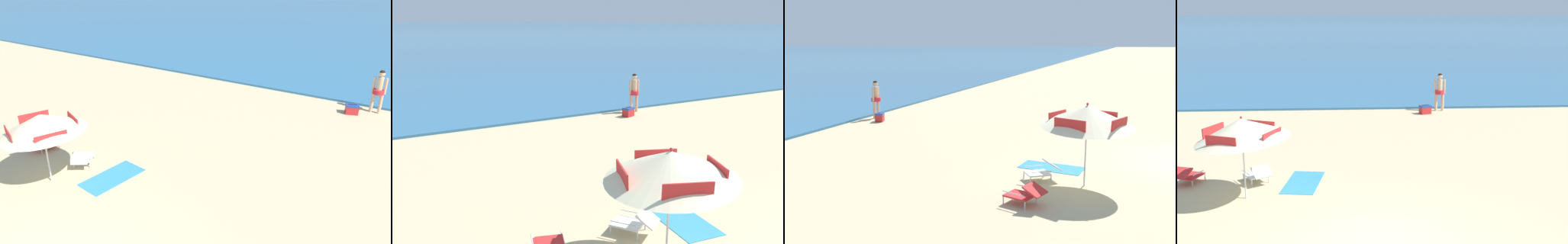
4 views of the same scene
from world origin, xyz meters
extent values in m
cylinder|color=silver|center=(-3.18, 2.85, 1.03)|extent=(0.04, 0.04, 2.07)
cone|color=beige|center=(-3.18, 2.85, 1.81)|extent=(2.86, 2.84, 0.71)
cube|color=red|center=(-2.86, 3.62, 1.69)|extent=(0.77, 0.35, 0.29)
cube|color=red|center=(-3.95, 3.17, 1.69)|extent=(0.35, 0.77, 0.29)
cube|color=red|center=(-3.50, 2.08, 1.69)|extent=(0.77, 0.35, 0.29)
cube|color=red|center=(-2.41, 2.53, 1.69)|extent=(0.35, 0.77, 0.29)
sphere|color=red|center=(-3.18, 2.85, 2.10)|extent=(0.06, 0.06, 0.06)
cube|color=white|center=(-3.14, 4.06, 0.20)|extent=(0.77, 0.79, 0.04)
cube|color=white|center=(-2.92, 3.72, 0.40)|extent=(0.62, 0.59, 0.25)
cylinder|color=silver|center=(-3.51, 4.16, 0.09)|extent=(0.03, 0.03, 0.18)
cylinder|color=silver|center=(-3.10, 4.44, 0.09)|extent=(0.03, 0.03, 0.18)
cylinder|color=silver|center=(-3.19, 3.69, 0.09)|extent=(0.03, 0.03, 0.18)
cylinder|color=silver|center=(-2.78, 3.96, 0.09)|extent=(0.03, 0.03, 0.18)
cylinder|color=silver|center=(-3.38, 3.91, 0.32)|extent=(0.32, 0.46, 0.02)
cylinder|color=silver|center=(-2.91, 4.22, 0.32)|extent=(0.32, 0.46, 0.02)
cube|color=red|center=(-4.92, 4.09, 0.20)|extent=(0.68, 0.73, 0.04)
cube|color=red|center=(-5.04, 3.73, 0.41)|extent=(0.59, 0.53, 0.21)
cylinder|color=silver|center=(-5.06, 4.44, 0.09)|extent=(0.03, 0.03, 0.18)
cylinder|color=silver|center=(-4.60, 4.29, 0.09)|extent=(0.03, 0.03, 0.18)
cylinder|color=silver|center=(-5.24, 3.90, 0.09)|extent=(0.03, 0.03, 0.18)
cylinder|color=silver|center=(-4.78, 3.75, 0.09)|extent=(0.03, 0.03, 0.18)
cylinder|color=silver|center=(-5.19, 4.18, 0.32)|extent=(0.19, 0.52, 0.02)
cylinder|color=silver|center=(-4.66, 4.01, 0.32)|extent=(0.19, 0.52, 0.02)
cylinder|color=#D8A87F|center=(3.70, 13.36, 0.44)|extent=(0.13, 0.13, 0.88)
cylinder|color=#D8A87F|center=(4.02, 13.35, 0.44)|extent=(0.13, 0.13, 0.88)
cylinder|color=red|center=(3.86, 13.36, 0.90)|extent=(0.44, 0.44, 0.18)
cylinder|color=#D8A87F|center=(3.86, 13.36, 1.19)|extent=(0.24, 0.24, 0.62)
cylinder|color=#D8A87F|center=(3.64, 13.37, 1.18)|extent=(0.10, 0.10, 0.66)
cylinder|color=#D8A87F|center=(4.08, 13.35, 1.18)|extent=(0.10, 0.10, 0.66)
sphere|color=#D8A87F|center=(3.86, 13.36, 1.66)|extent=(0.24, 0.24, 0.24)
sphere|color=black|center=(3.86, 13.36, 1.69)|extent=(0.22, 0.22, 0.22)
cube|color=red|center=(3.07, 12.70, 0.16)|extent=(0.57, 0.48, 0.32)
cube|color=navy|center=(3.07, 12.70, 0.36)|extent=(0.58, 0.49, 0.08)
cylinder|color=black|center=(3.07, 12.70, 0.42)|extent=(0.33, 0.13, 0.02)
cube|color=#3384BC|center=(-1.83, 3.91, 0.01)|extent=(1.13, 1.90, 0.01)
camera|label=1|loc=(5.14, -2.67, 5.86)|focal=34.24mm
camera|label=2|loc=(-7.79, -2.25, 4.21)|focal=38.69mm
camera|label=3|loc=(-13.94, 1.93, 3.57)|focal=39.70mm
camera|label=4|loc=(-0.67, -8.39, 4.56)|focal=43.06mm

